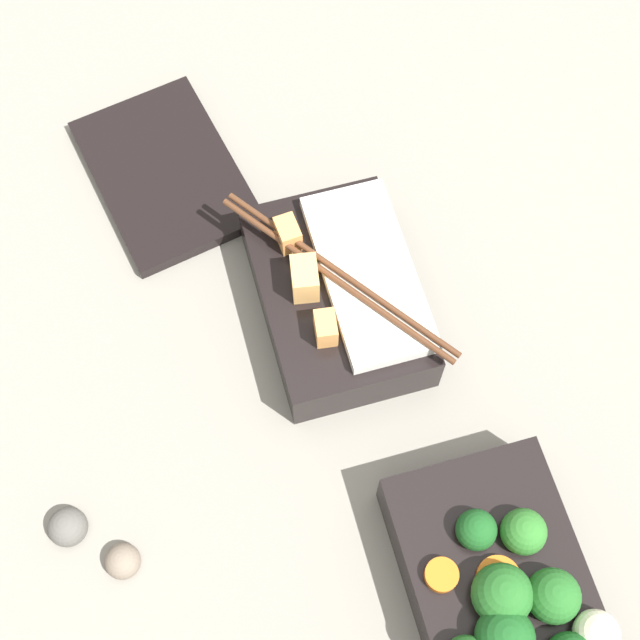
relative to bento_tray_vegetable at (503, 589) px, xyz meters
name	(u,v)px	position (x,y,z in m)	size (l,w,h in m)	color
ground_plane	(401,439)	(0.13, 0.03, -0.03)	(3.00, 3.00, 0.00)	gray
bento_tray_vegetable	(503,589)	(0.00, 0.00, 0.00)	(0.18, 0.12, 0.08)	black
bento_tray_rice	(339,293)	(0.26, 0.05, 0.00)	(0.19, 0.14, 0.08)	black
bento_lid	(165,173)	(0.43, 0.16, -0.03)	(0.18, 0.12, 0.01)	black
pebble_1	(68,529)	(0.13, 0.30, -0.03)	(0.03, 0.03, 0.03)	#595651
pebble_2	(123,561)	(0.10, 0.26, -0.03)	(0.03, 0.03, 0.03)	#7A6B5B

